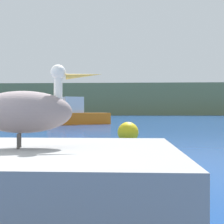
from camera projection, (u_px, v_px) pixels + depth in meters
hillside_backdrop at (118, 100)px, 80.94m from camera, size 140.00×16.40×7.58m
pier_dock at (24, 186)px, 3.25m from camera, size 3.17×2.45×0.80m
pelican at (26, 111)px, 3.25m from camera, size 1.35×0.66×0.87m
fishing_boat_orange at (77, 115)px, 26.50m from camera, size 5.38×3.67×3.76m
mooring_buoy at (128, 132)px, 11.36m from camera, size 0.76×0.76×0.76m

